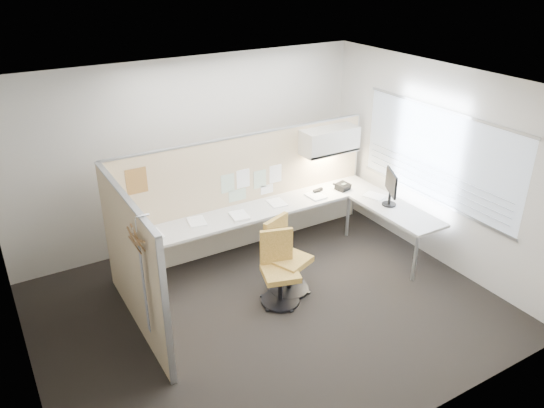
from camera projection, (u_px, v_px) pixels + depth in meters
floor at (268, 309)px, 6.73m from camera, size 5.50×4.50×0.01m
ceiling at (267, 89)px, 5.52m from camera, size 5.50×4.50×0.01m
wall_back at (191, 153)px, 7.87m from camera, size 5.50×0.02×2.80m
wall_front at (405, 314)px, 4.38m from camera, size 5.50×0.02×2.80m
wall_left at (9, 278)px, 4.86m from camera, size 0.02×4.50×2.80m
wall_right at (438, 166)px, 7.39m from camera, size 0.02×4.50×2.80m
window_pane at (438, 156)px, 7.32m from camera, size 0.01×2.80×1.30m
partition_back at (245, 192)px, 7.85m from camera, size 4.10×0.06×1.75m
partition_left at (133, 264)px, 6.05m from camera, size 0.06×2.20×1.75m
desk at (284, 215)px, 7.77m from camera, size 4.00×2.07×0.73m
overhead_bin at (329, 140)px, 8.03m from camera, size 0.90×0.36×0.38m
task_light_strip at (329, 154)px, 8.12m from camera, size 0.60×0.06×0.02m
pinned_papers at (251, 182)px, 7.79m from camera, size 1.01×0.00×0.47m
poster at (137, 181)px, 6.85m from camera, size 0.28×0.00×0.35m
chair_left at (285, 258)px, 6.94m from camera, size 0.61×0.62×1.00m
chair_right at (279, 271)px, 6.73m from camera, size 0.55×0.56×0.94m
monitor at (391, 186)px, 7.66m from camera, size 0.26×0.46×0.53m
phone at (343, 187)px, 8.27m from camera, size 0.25×0.24×0.12m
stapler at (319, 190)px, 8.21m from camera, size 0.15×0.07×0.05m
tape_dispenser at (316, 192)px, 8.15m from camera, size 0.10×0.07×0.06m
coat_hook at (138, 250)px, 5.28m from camera, size 0.18×0.44×1.34m
paper_stack_0 at (153, 235)px, 6.95m from camera, size 0.23×0.30×0.02m
paper_stack_1 at (197, 222)px, 7.29m from camera, size 0.28×0.34×0.02m
paper_stack_2 at (239, 216)px, 7.43m from camera, size 0.27×0.33×0.04m
paper_stack_3 at (277, 203)px, 7.84m from camera, size 0.26×0.32×0.01m
paper_stack_4 at (316, 196)px, 8.05m from camera, size 0.24×0.31×0.02m
paper_stack_5 at (374, 196)px, 8.05m from camera, size 0.32×0.36×0.02m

